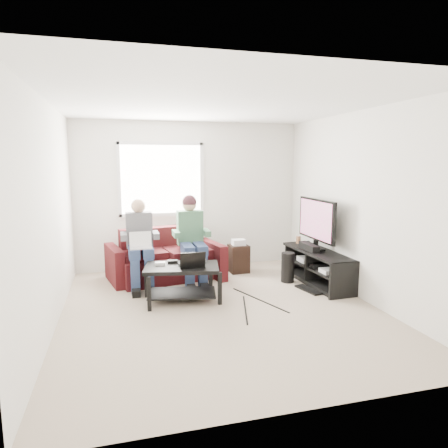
# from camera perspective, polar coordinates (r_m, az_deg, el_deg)

# --- Properties ---
(floor) EXTENTS (4.50, 4.50, 0.00)m
(floor) POSITION_cam_1_polar(r_m,az_deg,el_deg) (5.32, -0.42, -12.07)
(floor) COLOR tan
(floor) RESTS_ON ground
(ceiling) EXTENTS (4.50, 4.50, 0.00)m
(ceiling) POSITION_cam_1_polar(r_m,az_deg,el_deg) (5.02, -0.46, 16.88)
(ceiling) COLOR white
(ceiling) RESTS_ON wall_back
(wall_back) EXTENTS (4.50, 0.00, 4.50)m
(wall_back) POSITION_cam_1_polar(r_m,az_deg,el_deg) (7.20, -4.92, 4.04)
(wall_back) COLOR silver
(wall_back) RESTS_ON floor
(wall_front) EXTENTS (4.50, 0.00, 4.50)m
(wall_front) POSITION_cam_1_polar(r_m,az_deg,el_deg) (2.91, 10.70, -3.19)
(wall_front) COLOR silver
(wall_front) RESTS_ON floor
(wall_left) EXTENTS (0.00, 4.50, 4.50)m
(wall_left) POSITION_cam_1_polar(r_m,az_deg,el_deg) (4.91, -23.68, 1.09)
(wall_left) COLOR silver
(wall_left) RESTS_ON floor
(wall_right) EXTENTS (0.00, 4.50, 4.50)m
(wall_right) POSITION_cam_1_polar(r_m,az_deg,el_deg) (5.83, 18.98, 2.47)
(wall_right) COLOR silver
(wall_right) RESTS_ON floor
(window) EXTENTS (1.48, 0.04, 1.28)m
(window) POSITION_cam_1_polar(r_m,az_deg,el_deg) (7.09, -8.93, 6.32)
(window) COLOR white
(window) RESTS_ON wall_back
(sofa) EXTENTS (1.92, 1.11, 0.82)m
(sofa) POSITION_cam_1_polar(r_m,az_deg,el_deg) (6.63, -8.47, -5.15)
(sofa) COLOR #411010
(sofa) RESTS_ON floor
(person_left) EXTENTS (0.40, 0.71, 1.34)m
(person_left) POSITION_cam_1_polar(r_m,az_deg,el_deg) (6.21, -11.92, -2.18)
(person_left) COLOR navy
(person_left) RESTS_ON sofa
(person_right) EXTENTS (0.40, 0.71, 1.38)m
(person_right) POSITION_cam_1_polar(r_m,az_deg,el_deg) (6.31, -4.67, -1.30)
(person_right) COLOR navy
(person_right) RESTS_ON sofa
(laptop_silver) EXTENTS (0.38, 0.33, 0.24)m
(laptop_silver) POSITION_cam_1_polar(r_m,az_deg,el_deg) (5.99, -11.79, -2.83)
(laptop_silver) COLOR silver
(laptop_silver) RESTS_ON person_left
(coffee_table) EXTENTS (1.09, 0.78, 0.50)m
(coffee_table) POSITION_cam_1_polar(r_m,az_deg,el_deg) (5.54, -6.04, -7.24)
(coffee_table) COLOR black
(coffee_table) RESTS_ON floor
(laptop_black) EXTENTS (0.37, 0.29, 0.24)m
(laptop_black) POSITION_cam_1_polar(r_m,az_deg,el_deg) (5.42, -4.70, -4.86)
(laptop_black) COLOR black
(laptop_black) RESTS_ON coffee_table
(controller_a) EXTENTS (0.15, 0.11, 0.04)m
(controller_a) POSITION_cam_1_polar(r_m,az_deg,el_deg) (5.58, -9.11, -5.60)
(controller_a) COLOR silver
(controller_a) RESTS_ON coffee_table
(controller_b) EXTENTS (0.15, 0.10, 0.04)m
(controller_b) POSITION_cam_1_polar(r_m,az_deg,el_deg) (5.66, -7.35, -5.36)
(controller_b) COLOR black
(controller_b) RESTS_ON coffee_table
(controller_c) EXTENTS (0.15, 0.11, 0.04)m
(controller_c) POSITION_cam_1_polar(r_m,az_deg,el_deg) (5.69, -3.31, -5.21)
(controller_c) COLOR gray
(controller_c) RESTS_ON coffee_table
(tv_stand) EXTENTS (0.55, 1.58, 0.52)m
(tv_stand) POSITION_cam_1_polar(r_m,az_deg,el_deg) (6.51, 13.28, -6.22)
(tv_stand) COLOR black
(tv_stand) RESTS_ON floor
(tv) EXTENTS (0.12, 1.10, 0.81)m
(tv) POSITION_cam_1_polar(r_m,az_deg,el_deg) (6.45, 13.08, 0.41)
(tv) COLOR black
(tv) RESTS_ON tv_stand
(soundbar) EXTENTS (0.12, 0.50, 0.10)m
(soundbar) POSITION_cam_1_polar(r_m,az_deg,el_deg) (6.47, 12.03, -3.21)
(soundbar) COLOR black
(soundbar) RESTS_ON tv_stand
(drink_cup) EXTENTS (0.08, 0.08, 0.12)m
(drink_cup) POSITION_cam_1_polar(r_m,az_deg,el_deg) (6.96, 10.58, -2.23)
(drink_cup) COLOR #966340
(drink_cup) RESTS_ON tv_stand
(console_white) EXTENTS (0.30, 0.22, 0.06)m
(console_white) POSITION_cam_1_polar(r_m,az_deg,el_deg) (6.16, 15.06, -6.47)
(console_white) COLOR silver
(console_white) RESTS_ON tv_stand
(console_grey) EXTENTS (0.34, 0.26, 0.08)m
(console_grey) POSITION_cam_1_polar(r_m,az_deg,el_deg) (6.75, 12.11, -4.93)
(console_grey) COLOR gray
(console_grey) RESTS_ON tv_stand
(console_black) EXTENTS (0.38, 0.30, 0.07)m
(console_black) POSITION_cam_1_polar(r_m,az_deg,el_deg) (6.45, 13.51, -5.66)
(console_black) COLOR black
(console_black) RESTS_ON tv_stand
(subwoofer) EXTENTS (0.21, 0.21, 0.48)m
(subwoofer) POSITION_cam_1_polar(r_m,az_deg,el_deg) (6.47, 9.09, -6.14)
(subwoofer) COLOR black
(subwoofer) RESTS_ON floor
(keyboard_floor) EXTENTS (0.26, 0.51, 0.03)m
(keyboard_floor) POSITION_cam_1_polar(r_m,az_deg,el_deg) (6.16, 11.99, -9.17)
(keyboard_floor) COLOR black
(keyboard_floor) RESTS_ON floor
(end_table) EXTENTS (0.32, 0.32, 0.58)m
(end_table) POSITION_cam_1_polar(r_m,az_deg,el_deg) (6.96, 2.09, -4.78)
(end_table) COLOR black
(end_table) RESTS_ON floor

